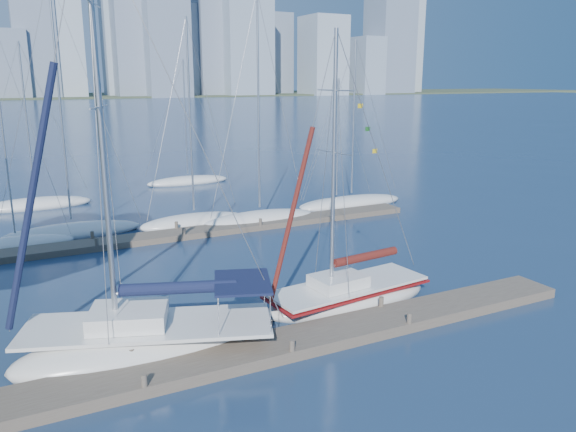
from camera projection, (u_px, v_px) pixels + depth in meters
name	position (u px, v px, depth m)	size (l,w,h in m)	color
ground	(280.00, 351.00, 19.96)	(700.00, 700.00, 0.00)	#172E4B
near_dock	(280.00, 345.00, 19.91)	(26.00, 2.00, 0.40)	brown
far_dock	(196.00, 232.00, 34.67)	(30.00, 1.80, 0.36)	brown
far_shore	(16.00, 97.00, 297.46)	(800.00, 100.00, 1.50)	#38472D
sailboat_navy	(148.00, 322.00, 19.56)	(9.70, 5.94, 15.30)	silver
sailboat_maroon	(348.00, 283.00, 23.83)	(7.91, 3.30, 11.80)	silver
bg_boat_0	(16.00, 244.00, 31.96)	(6.48, 4.35, 13.20)	silver
bg_boat_1	(72.00, 231.00, 34.49)	(8.59, 4.61, 15.44)	silver
bg_boat_2	(194.00, 221.00, 36.94)	(7.59, 4.75, 13.45)	silver
bg_boat_3	(260.00, 219.00, 37.60)	(8.38, 4.62, 15.02)	silver
bg_boat_4	(336.00, 203.00, 42.58)	(6.39, 2.15, 9.74)	silver
bg_boat_5	(351.00, 203.00, 42.59)	(8.90, 2.99, 12.53)	silver
bg_boat_6	(36.00, 204.00, 41.97)	(8.24, 4.22, 12.34)	silver
bg_boat_7	(188.00, 181.00, 51.74)	(7.87, 3.92, 11.40)	silver
skyline	(49.00, 21.00, 270.95)	(504.52, 51.31, 117.51)	#7D8EA1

